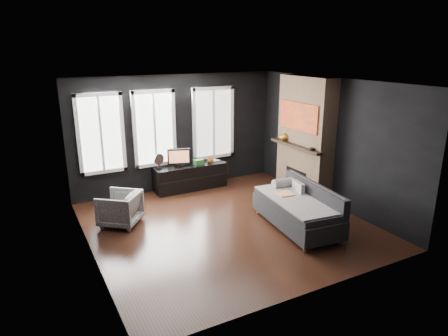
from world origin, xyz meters
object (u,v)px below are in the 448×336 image
monitor (179,157)px  mantel_vase (284,136)px  sofa (297,207)px  book (212,157)px  armchair (120,207)px  media_console (190,177)px  mug (210,160)px

monitor → mantel_vase: size_ratio=2.65×
sofa → monitor: (-1.17, 2.94, 0.42)m
monitor → book: (0.89, 0.04, -0.13)m
armchair → book: size_ratio=3.15×
sofa → book: (-0.28, 2.98, 0.29)m
mantel_vase → armchair: bearing=-179.0°
armchair → media_console: size_ratio=0.41×
armchair → book: (2.61, 1.28, 0.35)m
mug → book: bearing=43.5°
mug → monitor: bearing=176.1°
armchair → monitor: bearing=164.7°
mantel_vase → book: bearing=135.5°
media_console → armchair: bearing=-147.8°
sofa → mug: bearing=103.9°
mug → book: (0.10, 0.10, 0.04)m
book → mantel_vase: (1.23, -1.21, 0.62)m
sofa → mantel_vase: 2.20m
armchair → mug: (2.51, 1.18, 0.31)m
monitor → armchair: bearing=-127.2°
armchair → media_console: armchair is taller
media_console → monitor: bearing=-175.5°
media_console → mantel_vase: (1.85, -1.19, 1.03)m
armchair → monitor: monitor is taller
sofa → armchair: size_ratio=2.73×
mug → book: book is taller
sofa → book: 3.01m
armchair → mantel_vase: 3.97m
book → mantel_vase: bearing=-44.5°
armchair → mug: bearing=154.3°
armchair → mug: mug is taller
book → mug: bearing=-136.5°
sofa → mantel_vase: size_ratio=9.57×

